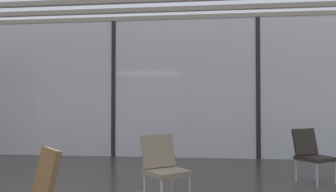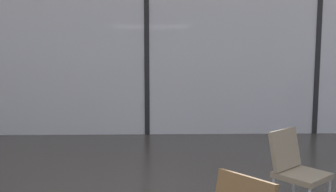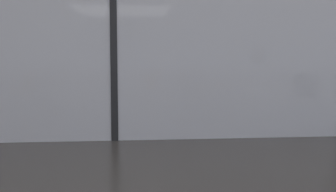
# 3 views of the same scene
# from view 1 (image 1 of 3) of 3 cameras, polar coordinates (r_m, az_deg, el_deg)

# --- Properties ---
(glass_curtain_wall) EXTENTS (14.00, 0.08, 3.36)m
(glass_curtain_wall) POSITION_cam_1_polar(r_m,az_deg,el_deg) (8.63, -8.97, 1.26)
(glass_curtain_wall) COLOR silver
(glass_curtain_wall) RESTS_ON ground
(window_mullion_1) EXTENTS (0.10, 0.12, 3.36)m
(window_mullion_1) POSITION_cam_1_polar(r_m,az_deg,el_deg) (8.63, -8.97, 1.26)
(window_mullion_1) COLOR black
(window_mullion_1) RESTS_ON ground
(window_mullion_2) EXTENTS (0.10, 0.12, 3.36)m
(window_mullion_2) POSITION_cam_1_polar(r_m,az_deg,el_deg) (8.40, 14.70, 1.36)
(window_mullion_2) COLOR black
(window_mullion_2) RESTS_ON ground
(parked_airplane) EXTENTS (12.21, 3.63, 3.63)m
(parked_airplane) POSITION_cam_1_polar(r_m,az_deg,el_deg) (13.61, -5.85, 0.84)
(parked_airplane) COLOR silver
(parked_airplane) RESTS_ON ground
(lounge_chair_0) EXTENTS (0.70, 0.71, 0.87)m
(lounge_chair_0) POSITION_cam_1_polar(r_m,az_deg,el_deg) (4.60, -0.81, -11.22)
(lounge_chair_0) COLOR #7F705B
(lounge_chair_0) RESTS_ON ground
(lounge_chair_2) EXTENTS (0.71, 0.71, 0.87)m
(lounge_chair_2) POSITION_cam_1_polar(r_m,az_deg,el_deg) (3.43, -21.70, -14.49)
(lounge_chair_2) COLOR brown
(lounge_chair_2) RESTS_ON ground
(lounge_chair_3) EXTENTS (0.69, 0.70, 0.87)m
(lounge_chair_3) POSITION_cam_1_polar(r_m,az_deg,el_deg) (6.20, 22.67, -8.57)
(lounge_chair_3) COLOR #28231E
(lounge_chair_3) RESTS_ON ground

